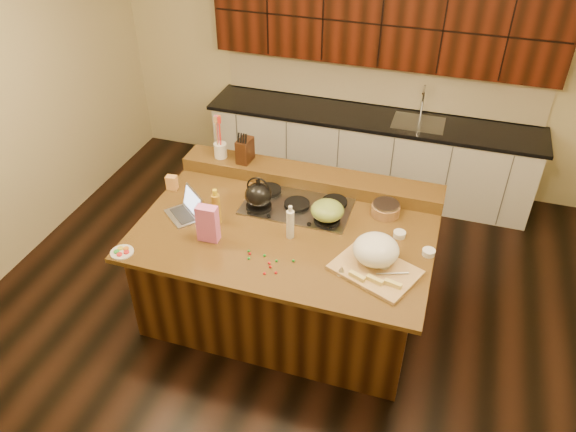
% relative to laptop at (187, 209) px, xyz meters
% --- Properties ---
extents(room, '(5.52, 5.02, 2.72)m').
position_rel_laptop_xyz_m(room, '(0.85, 0.09, 0.37)').
color(room, black).
rests_on(room, ground).
extents(island, '(2.40, 1.60, 0.92)m').
position_rel_laptop_xyz_m(island, '(0.85, 0.09, -0.51)').
color(island, black).
rests_on(island, ground).
extents(back_ledge, '(2.40, 0.30, 0.12)m').
position_rel_laptop_xyz_m(back_ledge, '(0.85, 0.79, 0.00)').
color(back_ledge, black).
rests_on(back_ledge, island).
extents(cooktop, '(0.92, 0.52, 0.05)m').
position_rel_laptop_xyz_m(cooktop, '(0.85, 0.39, -0.04)').
color(cooktop, gray).
rests_on(cooktop, island).
extents(back_counter, '(3.70, 0.66, 2.40)m').
position_rel_laptop_xyz_m(back_counter, '(1.15, 2.31, 0.01)').
color(back_counter, silver).
rests_on(back_counter, ground).
extents(kettle, '(0.27, 0.27, 0.21)m').
position_rel_laptop_xyz_m(kettle, '(0.55, 0.26, 0.09)').
color(kettle, black).
rests_on(kettle, cooktop).
extents(green_bowl, '(0.28, 0.28, 0.15)m').
position_rel_laptop_xyz_m(green_bowl, '(1.15, 0.26, 0.06)').
color(green_bowl, olive).
rests_on(green_bowl, cooktop).
extents(laptop, '(0.39, 0.38, 0.21)m').
position_rel_laptop_xyz_m(laptop, '(0.00, 0.00, 0.00)').
color(laptop, '#B7B7BC').
rests_on(laptop, island).
extents(oil_bottle, '(0.09, 0.09, 0.27)m').
position_rel_laptop_xyz_m(oil_bottle, '(0.28, -0.02, 0.08)').
color(oil_bottle, '#BA8B20').
rests_on(oil_bottle, island).
extents(vinegar_bottle, '(0.08, 0.08, 0.25)m').
position_rel_laptop_xyz_m(vinegar_bottle, '(0.92, -0.02, 0.07)').
color(vinegar_bottle, silver).
rests_on(vinegar_bottle, island).
extents(wooden_tray, '(0.72, 0.63, 0.24)m').
position_rel_laptop_xyz_m(wooden_tray, '(1.63, -0.16, 0.05)').
color(wooden_tray, tan).
rests_on(wooden_tray, island).
extents(ramekin_a, '(0.11, 0.11, 0.04)m').
position_rel_laptop_xyz_m(ramekin_a, '(1.69, -0.17, -0.03)').
color(ramekin_a, white).
rests_on(ramekin_a, island).
extents(ramekin_b, '(0.10, 0.10, 0.04)m').
position_rel_laptop_xyz_m(ramekin_b, '(2.00, 0.09, -0.03)').
color(ramekin_b, white).
rests_on(ramekin_b, island).
extents(ramekin_c, '(0.11, 0.11, 0.04)m').
position_rel_laptop_xyz_m(ramekin_c, '(1.75, 0.25, -0.03)').
color(ramekin_c, white).
rests_on(ramekin_c, island).
extents(strainer_bowl, '(0.32, 0.32, 0.09)m').
position_rel_laptop_xyz_m(strainer_bowl, '(1.59, 0.52, -0.01)').
color(strainer_bowl, '#996B3F').
rests_on(strainer_bowl, island).
extents(kitchen_timer, '(0.09, 0.09, 0.07)m').
position_rel_laptop_xyz_m(kitchen_timer, '(1.41, -0.32, -0.02)').
color(kitchen_timer, silver).
rests_on(kitchen_timer, island).
extents(pink_bag, '(0.17, 0.09, 0.31)m').
position_rel_laptop_xyz_m(pink_bag, '(0.31, -0.25, 0.10)').
color(pink_bag, pink).
rests_on(pink_bag, island).
extents(candy_plate, '(0.24, 0.24, 0.01)m').
position_rel_laptop_xyz_m(candy_plate, '(-0.26, -0.61, -0.05)').
color(candy_plate, white).
rests_on(candy_plate, island).
extents(package_box, '(0.10, 0.07, 0.13)m').
position_rel_laptop_xyz_m(package_box, '(-0.30, 0.32, 0.01)').
color(package_box, '#EBA353').
rests_on(package_box, island).
extents(utensil_crock, '(0.15, 0.15, 0.14)m').
position_rel_laptop_xyz_m(utensil_crock, '(-0.02, 0.79, 0.13)').
color(utensil_crock, white).
rests_on(utensil_crock, back_ledge).
extents(knife_block, '(0.13, 0.19, 0.22)m').
position_rel_laptop_xyz_m(knife_block, '(0.22, 0.79, 0.17)').
color(knife_block, black).
rests_on(knife_block, back_ledge).
extents(gumdrop_0, '(0.02, 0.02, 0.02)m').
position_rel_laptop_xyz_m(gumdrop_0, '(0.89, -0.42, -0.05)').
color(gumdrop_0, red).
rests_on(gumdrop_0, island).
extents(gumdrop_1, '(0.02, 0.02, 0.02)m').
position_rel_laptop_xyz_m(gumdrop_1, '(0.80, -0.31, -0.05)').
color(gumdrop_1, '#198C26').
rests_on(gumdrop_1, island).
extents(gumdrop_2, '(0.02, 0.02, 0.02)m').
position_rel_laptop_xyz_m(gumdrop_2, '(0.87, -0.51, -0.05)').
color(gumdrop_2, red).
rests_on(gumdrop_2, island).
extents(gumdrop_3, '(0.02, 0.02, 0.02)m').
position_rel_laptop_xyz_m(gumdrop_3, '(0.91, -0.34, -0.05)').
color(gumdrop_3, '#198C26').
rests_on(gumdrop_3, island).
extents(gumdrop_4, '(0.02, 0.02, 0.02)m').
position_rel_laptop_xyz_m(gumdrop_4, '(0.87, -0.38, -0.05)').
color(gumdrop_4, red).
rests_on(gumdrop_4, island).
extents(gumdrop_5, '(0.02, 0.02, 0.02)m').
position_rel_laptop_xyz_m(gumdrop_5, '(0.67, -0.30, -0.05)').
color(gumdrop_5, '#198C26').
rests_on(gumdrop_5, island).
extents(gumdrop_6, '(0.02, 0.02, 0.02)m').
position_rel_laptop_xyz_m(gumdrop_6, '(0.69, -0.33, -0.05)').
color(gumdrop_6, red).
rests_on(gumdrop_6, island).
extents(gumdrop_7, '(0.02, 0.02, 0.02)m').
position_rel_laptop_xyz_m(gumdrop_7, '(0.70, -0.38, -0.05)').
color(gumdrop_7, '#198C26').
rests_on(gumdrop_7, island).
extents(gumdrop_8, '(0.02, 0.02, 0.02)m').
position_rel_laptop_xyz_m(gumdrop_8, '(0.95, -0.47, -0.05)').
color(gumdrop_8, red).
rests_on(gumdrop_8, island).
extents(gumdrop_9, '(0.02, 0.02, 0.02)m').
position_rel_laptop_xyz_m(gumdrop_9, '(1.03, -0.30, -0.05)').
color(gumdrop_9, '#198C26').
rests_on(gumdrop_9, island).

